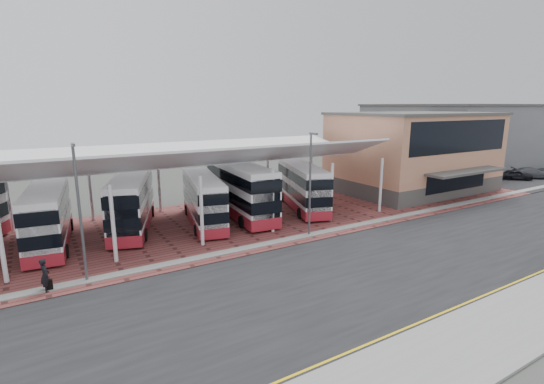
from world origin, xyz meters
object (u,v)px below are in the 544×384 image
object	(u,v)px
bus_4	(240,190)
bus_5	(302,187)
bus_1	(48,217)
carpark_car_a	(516,175)
bus_2	(132,203)
carpark_car_b	(532,173)
bus_3	(203,200)
terminal	(414,151)
pedestrian	(45,275)

from	to	relation	value
bus_4	bus_5	size ratio (longest dim) A/B	1.11
bus_1	carpark_car_a	distance (m)	55.98
bus_2	bus_4	distance (m)	9.46
bus_1	bus_4	distance (m)	15.44
bus_2	carpark_car_b	bearing A→B (deg)	13.57
bus_1	carpark_car_a	xyz separation A→B (m)	(55.84, -3.59, -1.41)
carpark_car_a	bus_3	bearing A→B (deg)	132.47
terminal	bus_4	size ratio (longest dim) A/B	1.55
bus_1	bus_4	xyz separation A→B (m)	(15.44, -0.07, 0.28)
terminal	pedestrian	world-z (taller)	terminal
bus_3	terminal	bearing A→B (deg)	13.35
bus_2	bus_5	world-z (taller)	bus_2
bus_2	bus_4	world-z (taller)	bus_4
pedestrian	carpark_car_a	distance (m)	56.62
bus_3	bus_5	world-z (taller)	bus_5
bus_4	bus_5	bearing A→B (deg)	-2.48
terminal	bus_3	size ratio (longest dim) A/B	1.79
bus_2	pedestrian	size ratio (longest dim) A/B	5.81
bus_1	bus_4	size ratio (longest dim) A/B	0.88
pedestrian	carpark_car_b	distance (m)	59.68
bus_1	pedestrian	bearing A→B (deg)	-86.78
terminal	bus_4	distance (m)	23.14
bus_5	carpark_car_a	bearing A→B (deg)	14.62
bus_2	bus_5	xyz separation A→B (m)	(15.74, -1.84, -0.05)
bus_1	terminal	bearing A→B (deg)	6.71
bus_3	carpark_car_b	size ratio (longest dim) A/B	2.03
bus_3	bus_1	bearing A→B (deg)	-171.08
bus_3	bus_4	bearing A→B (deg)	22.28
bus_2	carpark_car_b	distance (m)	53.18
carpark_car_a	bus_2	bearing A→B (deg)	131.04
terminal	bus_2	world-z (taller)	terminal
bus_3	pedestrian	bearing A→B (deg)	-135.67
bus_5	bus_3	bearing A→B (deg)	-162.24
pedestrian	bus_4	bearing A→B (deg)	-67.82
bus_5	carpark_car_a	xyz separation A→B (m)	(34.07, -2.63, -1.45)
terminal	bus_1	distance (m)	38.56
terminal	bus_5	distance (m)	16.89
bus_2	terminal	bearing A→B (deg)	16.81
carpark_car_a	carpark_car_b	bearing A→B (deg)	-53.74
bus_5	carpark_car_a	size ratio (longest dim) A/B	2.68
bus_1	bus_4	bearing A→B (deg)	6.97
terminal	bus_5	world-z (taller)	terminal
bus_3	bus_5	distance (m)	10.20
bus_1	bus_3	distance (m)	11.61
terminal	bus_3	distance (m)	27.01
terminal	pedestrian	bearing A→B (deg)	-168.53
carpark_car_a	carpark_car_b	size ratio (longest dim) A/B	0.79
bus_2	bus_1	bearing A→B (deg)	-152.73
bus_1	bus_4	world-z (taller)	bus_4
bus_1	pedestrian	xyz separation A→B (m)	(-0.58, -8.27, -1.16)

